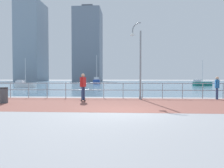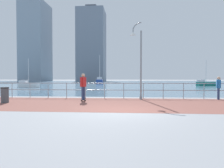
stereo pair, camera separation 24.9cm
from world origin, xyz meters
The scene contains 13 objects.
ground centered at (0.00, 40.00, 0.00)m, with size 220.00×220.00×0.00m, color gray.
brick_paving centered at (0.00, 2.55, 0.00)m, with size 28.00×6.23×0.01m, color brown.
harbor_water centered at (0.00, 50.66, 0.00)m, with size 180.00×88.00×0.00m, color slate.
waterfront_railing centered at (0.00, 5.66, 0.77)m, with size 25.25×0.06×1.12m.
lamppost centered at (1.03, 5.06, 2.92)m, with size 0.82×0.36×5.28m.
skateboarder centered at (-2.52, 3.67, 1.05)m, with size 0.41×0.54×1.75m.
bystander centered at (6.43, 5.31, 0.91)m, with size 0.32×0.56×1.56m.
trash_bin centered at (-6.95, 2.41, 0.47)m, with size 0.46×0.46×0.93m.
sailboat_white centered at (-15.02, 21.30, 0.42)m, with size 3.26×1.40×4.44m.
sailboat_teal centered at (-6.74, 41.02, 0.67)m, with size 2.03×5.12×7.01m.
sailboat_ivory centered at (14.25, 29.82, 0.45)m, with size 3.50×1.79×4.71m.
tower_glass centered at (-16.92, 86.63, 16.43)m, with size 12.18×13.09×34.53m.
tower_steel centered at (-42.95, 84.80, 18.11)m, with size 10.83×13.80×37.88m.
Camera 2 is at (0.37, -9.30, 1.48)m, focal length 33.37 mm.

